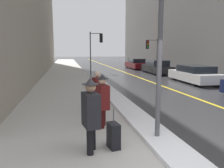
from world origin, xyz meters
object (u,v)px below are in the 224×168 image
object	(u,v)px
pedestrian_in_glasses	(102,99)
parked_car_maroon	(136,64)
lamp_post	(161,18)
traffic_light_near	(97,43)
parked_car_white	(195,74)
traffic_light_far	(151,48)
pedestrian_nearside	(91,112)
pedestrian_with_shoulder_bag	(97,90)
rolling_suitcase	(114,136)
parked_car_black	(157,67)

from	to	relation	value
pedestrian_in_glasses	parked_car_maroon	world-z (taller)	pedestrian_in_glasses
lamp_post	traffic_light_near	xyz separation A→B (m)	(0.94, 17.36, -0.02)
parked_car_white	parked_car_maroon	bearing A→B (deg)	3.57
traffic_light_far	traffic_light_near	bearing A→B (deg)	-1.90
traffic_light_near	pedestrian_nearside	world-z (taller)	traffic_light_near
pedestrian_with_shoulder_bag	parked_car_maroon	xyz separation A→B (m)	(7.53, 18.38, -0.23)
traffic_light_near	parked_car_maroon	size ratio (longest dim) A/B	0.86
traffic_light_far	pedestrian_in_glasses	bearing A→B (deg)	66.61
pedestrian_in_glasses	pedestrian_with_shoulder_bag	bearing A→B (deg)	167.49
pedestrian_with_shoulder_bag	parked_car_maroon	distance (m)	19.87
pedestrian_in_glasses	parked_car_maroon	distance (m)	21.35
traffic_light_near	pedestrian_nearside	size ratio (longest dim) A/B	2.45
pedestrian_with_shoulder_bag	rolling_suitcase	xyz separation A→B (m)	(-0.07, -3.04, -0.53)
parked_car_white	rolling_suitcase	size ratio (longest dim) A/B	4.92
parked_car_white	parked_car_black	world-z (taller)	parked_car_black
pedestrian_in_glasses	pedestrian_nearside	bearing A→B (deg)	-27.78
pedestrian_nearside	pedestrian_with_shoulder_bag	size ratio (longest dim) A/B	1.11
traffic_light_near	pedestrian_in_glasses	world-z (taller)	traffic_light_near
pedestrian_with_shoulder_bag	traffic_light_near	bearing A→B (deg)	162.42
lamp_post	traffic_light_near	distance (m)	17.39
traffic_light_near	pedestrian_in_glasses	distance (m)	16.43
traffic_light_far	rolling_suitcase	distance (m)	18.95
pedestrian_in_glasses	rolling_suitcase	size ratio (longest dim) A/B	1.66
pedestrian_nearside	pedestrian_in_glasses	xyz separation A→B (m)	(0.51, 1.56, -0.06)
lamp_post	parked_car_white	distance (m)	11.32
traffic_light_far	parked_car_white	bearing A→B (deg)	93.56
pedestrian_in_glasses	parked_car_black	world-z (taller)	pedestrian_in_glasses
lamp_post	rolling_suitcase	size ratio (longest dim) A/B	5.25
lamp_post	rolling_suitcase	xyz separation A→B (m)	(-1.19, -0.26, -2.68)
pedestrian_with_shoulder_bag	parked_car_black	xyz separation A→B (m)	(7.73, 12.55, -0.22)
pedestrian_in_glasses	parked_car_black	size ratio (longest dim) A/B	0.32
pedestrian_nearside	parked_car_white	size ratio (longest dim) A/B	0.36
traffic_light_near	traffic_light_far	xyz separation A→B (m)	(5.65, -0.49, -0.46)
pedestrian_with_shoulder_bag	parked_car_white	xyz separation A→B (m)	(7.78, 6.06, -0.25)
parked_car_white	parked_car_maroon	size ratio (longest dim) A/B	0.98
lamp_post	parked_car_black	distance (m)	16.85
lamp_post	parked_car_black	bearing A→B (deg)	66.65
pedestrian_with_shoulder_bag	parked_car_maroon	world-z (taller)	pedestrian_with_shoulder_bag
parked_car_black	parked_car_maroon	size ratio (longest dim) A/B	1.04
rolling_suitcase	pedestrian_with_shoulder_bag	bearing A→B (deg)	169.09
traffic_light_near	pedestrian_in_glasses	bearing A→B (deg)	-96.80
traffic_light_near	parked_car_black	distance (m)	6.47
traffic_light_near	rolling_suitcase	bearing A→B (deg)	-96.14
lamp_post	traffic_light_far	xyz separation A→B (m)	(6.59, 16.87, -0.48)
traffic_light_far	pedestrian_nearside	distance (m)	19.18
parked_car_black	traffic_light_far	bearing A→B (deg)	3.29
traffic_light_far	parked_car_maroon	distance (m)	4.69
rolling_suitcase	pedestrian_nearside	bearing A→B (deg)	-90.04
lamp_post	parked_car_black	xyz separation A→B (m)	(6.61, 15.32, -2.36)
pedestrian_nearside	pedestrian_with_shoulder_bag	xyz separation A→B (m)	(0.59, 3.12, -0.08)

